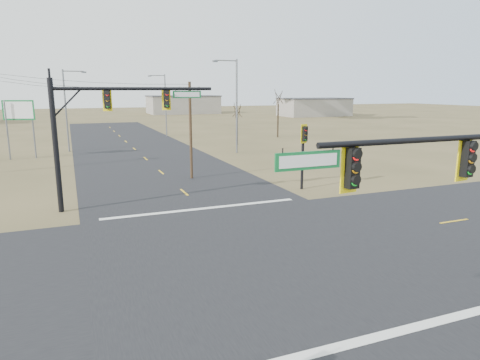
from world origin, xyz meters
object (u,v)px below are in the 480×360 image
at_px(highway_sign, 19,118).
at_px(bare_tree_c, 237,110).
at_px(streetlight_c, 67,106).
at_px(streetlight_b, 164,102).
at_px(mast_arm_far, 105,116).
at_px(utility_pole_near, 191,128).
at_px(bare_tree_d, 278,97).
at_px(pedestal_signal_ne, 304,143).
at_px(streetlight_a, 235,101).
at_px(mast_arm_near, 466,175).

height_order(highway_sign, bare_tree_c, highway_sign).
bearing_deg(streetlight_c, highway_sign, -160.03).
distance_m(highway_sign, streetlight_b, 24.30).
bearing_deg(mast_arm_far, utility_pole_near, 66.35).
relative_size(mast_arm_far, bare_tree_c, 1.67).
xyz_separation_m(mast_arm_far, highway_sign, (-6.69, 22.58, -1.27)).
distance_m(streetlight_b, bare_tree_c, 14.97).
relative_size(highway_sign, streetlight_c, 0.65).
relative_size(streetlight_b, bare_tree_d, 1.25).
distance_m(pedestal_signal_ne, streetlight_a, 19.01).
bearing_deg(bare_tree_d, mast_arm_far, -131.00).
height_order(streetlight_b, bare_tree_c, streetlight_b).
bearing_deg(bare_tree_d, streetlight_a, -132.99).
relative_size(pedestal_signal_ne, bare_tree_c, 0.83).
bearing_deg(highway_sign, mast_arm_far, -53.32).
relative_size(mast_arm_near, pedestal_signal_ne, 2.19).
relative_size(streetlight_a, streetlight_b, 1.11).
bearing_deg(utility_pole_near, bare_tree_c, 58.84).
height_order(pedestal_signal_ne, streetlight_c, streetlight_c).
relative_size(mast_arm_far, streetlight_c, 1.03).
bearing_deg(bare_tree_c, streetlight_b, 116.05).
distance_m(mast_arm_far, pedestal_signal_ne, 13.47).
bearing_deg(streetlight_c, mast_arm_far, -106.25).
distance_m(streetlight_a, bare_tree_d, 17.27).
relative_size(mast_arm_far, pedestal_signal_ne, 2.02).
xyz_separation_m(mast_arm_far, bare_tree_c, (18.17, 25.12, -1.07)).
bearing_deg(utility_pole_near, streetlight_c, 113.91).
xyz_separation_m(streetlight_b, streetlight_c, (-13.63, -11.98, -0.00)).
height_order(mast_arm_far, highway_sign, mast_arm_far).
relative_size(streetlight_b, streetlight_c, 1.00).
bearing_deg(bare_tree_d, highway_sign, -165.77).
height_order(streetlight_a, streetlight_c, streetlight_a).
distance_m(highway_sign, bare_tree_d, 34.87).
xyz_separation_m(pedestal_signal_ne, utility_pole_near, (-6.40, 6.71, 0.65)).
bearing_deg(mast_arm_far, bare_tree_c, 77.29).
height_order(utility_pole_near, bare_tree_c, utility_pole_near).
bearing_deg(streetlight_c, bare_tree_d, -11.68).
height_order(mast_arm_far, utility_pole_near, mast_arm_far).
height_order(highway_sign, bare_tree_d, bare_tree_d).
distance_m(pedestal_signal_ne, bare_tree_c, 25.85).
bearing_deg(bare_tree_c, mast_arm_near, -102.61).
distance_m(highway_sign, streetlight_c, 6.22).
xyz_separation_m(utility_pole_near, bare_tree_c, (11.28, 18.65, 0.41)).
relative_size(utility_pole_near, streetlight_c, 0.83).
relative_size(highway_sign, streetlight_b, 0.65).
relative_size(streetlight_c, bare_tree_c, 1.63).
distance_m(mast_arm_far, streetlight_c, 26.66).
xyz_separation_m(mast_arm_far, bare_tree_d, (27.07, 31.14, 0.45)).
height_order(mast_arm_near, streetlight_a, streetlight_a).
xyz_separation_m(mast_arm_far, utility_pole_near, (6.89, 6.47, -1.48)).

